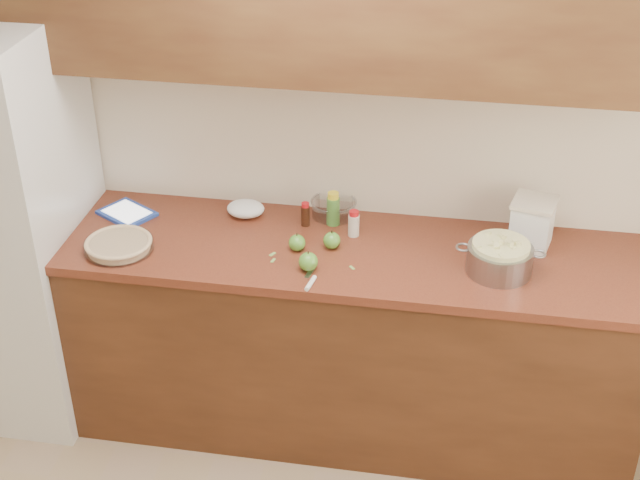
% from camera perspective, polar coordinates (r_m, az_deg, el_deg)
% --- Properties ---
extents(room_shell, '(3.60, 3.60, 3.60)m').
position_cam_1_polar(room_shell, '(2.27, -5.34, -11.53)').
color(room_shell, '#A08568').
rests_on(room_shell, ground).
extents(counter_run, '(2.64, 0.68, 0.92)m').
position_cam_1_polar(counter_run, '(3.91, 0.58, -6.19)').
color(counter_run, '#562E18').
rests_on(counter_run, ground).
extents(pie, '(0.28, 0.28, 0.05)m').
position_cam_1_polar(pie, '(3.72, -12.76, -0.31)').
color(pie, silver).
rests_on(pie, counter_run).
extents(colander, '(0.35, 0.26, 0.13)m').
position_cam_1_polar(colander, '(3.54, 11.43, -1.13)').
color(colander, gray).
rests_on(colander, counter_run).
extents(flour_canister, '(0.20, 0.20, 0.21)m').
position_cam_1_polar(flour_canister, '(3.72, 13.42, 1.09)').
color(flour_canister, white).
rests_on(flour_canister, counter_run).
extents(tablet, '(0.28, 0.26, 0.02)m').
position_cam_1_polar(tablet, '(3.97, -12.26, 1.69)').
color(tablet, '#2343A9').
rests_on(tablet, counter_run).
extents(paring_knife, '(0.05, 0.19, 0.02)m').
position_cam_1_polar(paring_knife, '(3.42, -0.60, -2.67)').
color(paring_knife, gray).
rests_on(paring_knife, counter_run).
extents(lemon_bottle, '(0.06, 0.06, 0.15)m').
position_cam_1_polar(lemon_bottle, '(3.78, 0.85, 1.99)').
color(lemon_bottle, '#4C8C38').
rests_on(lemon_bottle, counter_run).
extents(cinnamon_shaker, '(0.05, 0.05, 0.12)m').
position_cam_1_polar(cinnamon_shaker, '(3.71, 2.17, 1.05)').
color(cinnamon_shaker, beige).
rests_on(cinnamon_shaker, counter_run).
extents(vanilla_bottle, '(0.04, 0.04, 0.11)m').
position_cam_1_polar(vanilla_bottle, '(3.78, -0.94, 1.64)').
color(vanilla_bottle, black).
rests_on(vanilla_bottle, counter_run).
extents(mixing_bowl, '(0.20, 0.20, 0.07)m').
position_cam_1_polar(mixing_bowl, '(3.86, 0.88, 2.12)').
color(mixing_bowl, silver).
rests_on(mixing_bowl, counter_run).
extents(paper_towel, '(0.18, 0.16, 0.07)m').
position_cam_1_polar(paper_towel, '(3.88, -4.78, 2.01)').
color(paper_towel, white).
rests_on(paper_towel, counter_run).
extents(apple_left, '(0.07, 0.07, 0.08)m').
position_cam_1_polar(apple_left, '(3.62, -1.48, -0.18)').
color(apple_left, '#4F8D2E').
rests_on(apple_left, counter_run).
extents(apple_center, '(0.07, 0.07, 0.08)m').
position_cam_1_polar(apple_center, '(3.63, 0.76, -0.03)').
color(apple_center, '#4F8D2E').
rests_on(apple_center, counter_run).
extents(apple_front, '(0.08, 0.08, 0.09)m').
position_cam_1_polar(apple_front, '(3.49, -0.76, -1.40)').
color(apple_front, '#4F8D2E').
rests_on(apple_front, counter_run).
extents(peel_a, '(0.02, 0.03, 0.00)m').
position_cam_1_polar(peel_a, '(3.57, -3.02, -1.32)').
color(peel_a, '#86B156').
rests_on(peel_a, counter_run).
extents(peel_b, '(0.03, 0.03, 0.00)m').
position_cam_1_polar(peel_b, '(3.52, 2.06, -1.78)').
color(peel_b, '#86B156').
rests_on(peel_b, counter_run).
extents(peel_c, '(0.03, 0.03, 0.00)m').
position_cam_1_polar(peel_c, '(3.61, -3.06, -0.91)').
color(peel_c, '#86B156').
rests_on(peel_c, counter_run).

